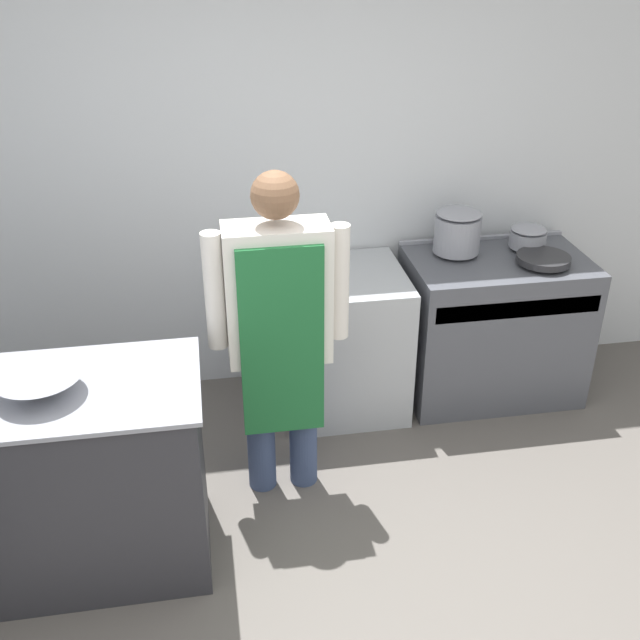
# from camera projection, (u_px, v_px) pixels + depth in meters

# --- Properties ---
(wall_back) EXTENTS (8.00, 0.05, 2.70)m
(wall_back) POSITION_uv_depth(u_px,v_px,m) (284.00, 166.00, 4.17)
(wall_back) COLOR silver
(wall_back) RESTS_ON ground_plane
(prep_counter) EXTENTS (1.15, 0.66, 0.92)m
(prep_counter) POSITION_uv_depth(u_px,v_px,m) (73.00, 478.00, 3.20)
(prep_counter) COLOR #2D2D33
(prep_counter) RESTS_ON ground_plane
(stove) EXTENTS (1.02, 0.64, 0.88)m
(stove) POSITION_uv_depth(u_px,v_px,m) (492.00, 326.00, 4.44)
(stove) COLOR #4C4F56
(stove) RESTS_ON ground_plane
(fridge_unit) EXTENTS (0.68, 0.68, 0.84)m
(fridge_unit) POSITION_uv_depth(u_px,v_px,m) (343.00, 340.00, 4.32)
(fridge_unit) COLOR #A8ADB2
(fridge_unit) RESTS_ON ground_plane
(person_cook) EXTENTS (0.65, 0.24, 1.65)m
(person_cook) POSITION_uv_depth(u_px,v_px,m) (279.00, 323.00, 3.42)
(person_cook) COLOR #38476B
(person_cook) RESTS_ON ground_plane
(mixing_bowl) EXTENTS (0.35, 0.35, 0.09)m
(mixing_bowl) POSITION_uv_depth(u_px,v_px,m) (40.00, 385.00, 2.92)
(mixing_bowl) COLOR gray
(mixing_bowl) RESTS_ON prep_counter
(stock_pot) EXTENTS (0.26, 0.26, 0.25)m
(stock_pot) POSITION_uv_depth(u_px,v_px,m) (457.00, 230.00, 4.23)
(stock_pot) COLOR gray
(stock_pot) RESTS_ON stove
(saute_pan) EXTENTS (0.30, 0.30, 0.04)m
(saute_pan) POSITION_uv_depth(u_px,v_px,m) (543.00, 259.00, 4.15)
(saute_pan) COLOR #262628
(saute_pan) RESTS_ON stove
(sauce_pot) EXTENTS (0.21, 0.21, 0.13)m
(sauce_pot) POSITION_uv_depth(u_px,v_px,m) (528.00, 236.00, 4.32)
(sauce_pot) COLOR gray
(sauce_pot) RESTS_ON stove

